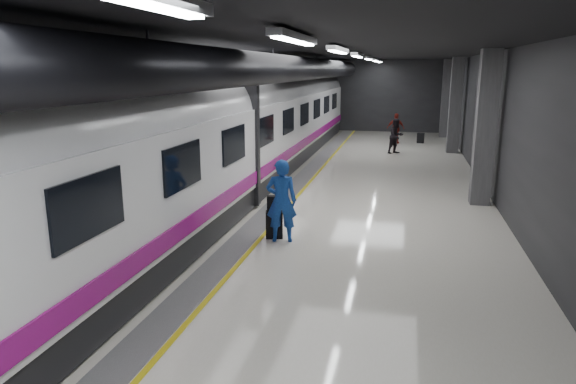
# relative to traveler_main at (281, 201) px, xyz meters

# --- Properties ---
(ground) EXTENTS (40.00, 40.00, 0.00)m
(ground) POSITION_rel_traveler_main_xyz_m (0.43, 2.69, -0.97)
(ground) COLOR silver
(ground) RESTS_ON ground
(platform_hall) EXTENTS (10.02, 40.02, 4.51)m
(platform_hall) POSITION_rel_traveler_main_xyz_m (0.14, 3.64, 2.56)
(platform_hall) COLOR black
(platform_hall) RESTS_ON ground
(train) EXTENTS (3.05, 38.00, 4.05)m
(train) POSITION_rel_traveler_main_xyz_m (-2.82, 2.69, 1.10)
(train) COLOR black
(train) RESTS_ON ground
(traveler_main) EXTENTS (0.79, 0.61, 1.95)m
(traveler_main) POSITION_rel_traveler_main_xyz_m (0.00, 0.00, 0.00)
(traveler_main) COLOR #1647AB
(traveler_main) RESTS_ON ground
(suitcase_main) EXTENTS (0.45, 0.34, 0.65)m
(suitcase_main) POSITION_rel_traveler_main_xyz_m (-0.22, 0.19, -0.65)
(suitcase_main) COLOR black
(suitcase_main) RESTS_ON ground
(shoulder_bag) EXTENTS (0.30, 0.18, 0.37)m
(shoulder_bag) POSITION_rel_traveler_main_xyz_m (-0.25, 0.19, -0.13)
(shoulder_bag) COLOR black
(shoulder_bag) RESTS_ON suitcase_main
(traveler_far_a) EXTENTS (1.02, 1.01, 1.66)m
(traveler_far_a) POSITION_rel_traveler_main_xyz_m (2.31, 13.74, -0.14)
(traveler_far_a) COLOR black
(traveler_far_a) RESTS_ON ground
(traveler_far_b) EXTENTS (1.02, 0.61, 1.62)m
(traveler_far_b) POSITION_rel_traveler_main_xyz_m (2.20, 17.32, -0.16)
(traveler_far_b) COLOR maroon
(traveler_far_b) RESTS_ON ground
(suitcase_far) EXTENTS (0.40, 0.30, 0.54)m
(suitcase_far) POSITION_rel_traveler_main_xyz_m (3.56, 17.68, -0.70)
(suitcase_far) COLOR black
(suitcase_far) RESTS_ON ground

